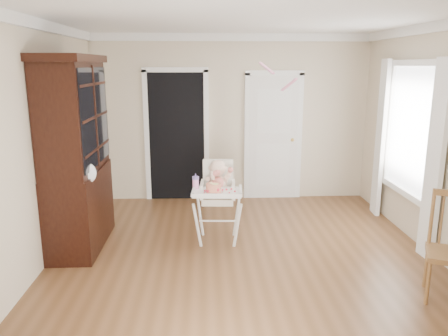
{
  "coord_description": "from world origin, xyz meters",
  "views": [
    {
      "loc": [
        -0.44,
        -4.66,
        2.21
      ],
      "look_at": [
        -0.21,
        0.51,
        0.99
      ],
      "focal_mm": 35.0,
      "sensor_mm": 36.0,
      "label": 1
    }
  ],
  "objects_px": {
    "high_chair": "(218,192)",
    "china_cabinet": "(76,154)",
    "cake": "(214,188)",
    "sippy_cup": "(196,182)"
  },
  "relations": [
    {
      "from": "cake",
      "to": "sippy_cup",
      "type": "relative_size",
      "value": 1.2
    },
    {
      "from": "high_chair",
      "to": "sippy_cup",
      "type": "distance_m",
      "value": 0.34
    },
    {
      "from": "cake",
      "to": "china_cabinet",
      "type": "xyz_separation_m",
      "value": [
        -1.65,
        0.23,
        0.38
      ]
    },
    {
      "from": "cake",
      "to": "sippy_cup",
      "type": "height_order",
      "value": "sippy_cup"
    },
    {
      "from": "cake",
      "to": "high_chair",
      "type": "bearing_deg",
      "value": 78.48
    },
    {
      "from": "sippy_cup",
      "to": "high_chair",
      "type": "bearing_deg",
      "value": 23.75
    },
    {
      "from": "high_chair",
      "to": "china_cabinet",
      "type": "bearing_deg",
      "value": -174.58
    },
    {
      "from": "cake",
      "to": "sippy_cup",
      "type": "bearing_deg",
      "value": 142.64
    },
    {
      "from": "high_chair",
      "to": "china_cabinet",
      "type": "relative_size",
      "value": 0.45
    },
    {
      "from": "cake",
      "to": "sippy_cup",
      "type": "distance_m",
      "value": 0.27
    }
  ]
}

